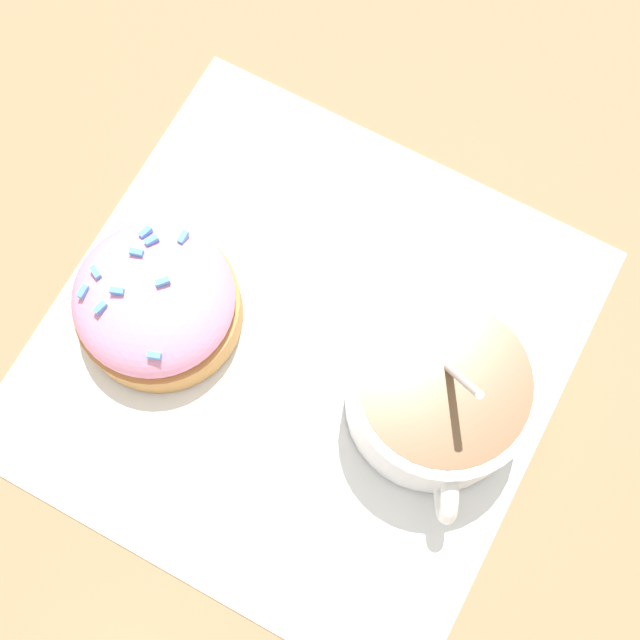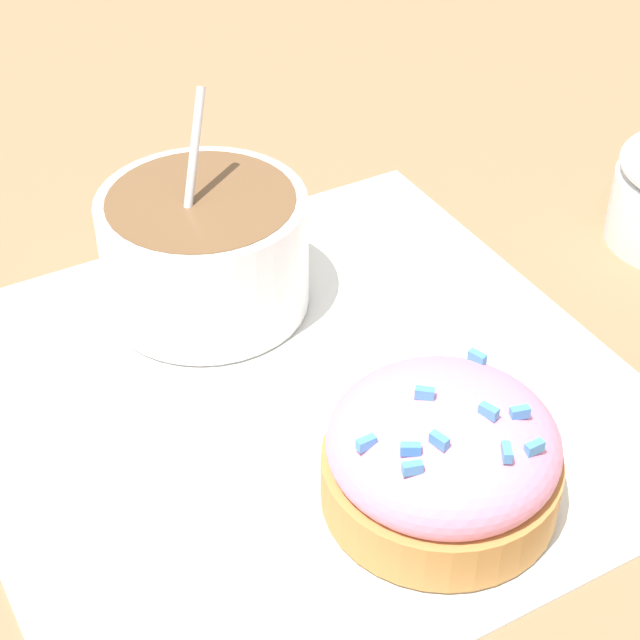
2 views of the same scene
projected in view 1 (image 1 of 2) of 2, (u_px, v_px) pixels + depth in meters
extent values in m
plane|color=#93704C|center=(303.00, 350.00, 0.50)|extent=(3.00, 3.00, 0.00)
cube|color=white|center=(303.00, 349.00, 0.49)|extent=(0.29, 0.29, 0.00)
cylinder|color=white|center=(442.00, 386.00, 0.46)|extent=(0.10, 0.10, 0.06)
cylinder|color=brown|center=(449.00, 375.00, 0.44)|extent=(0.09, 0.09, 0.01)
torus|color=white|center=(446.00, 488.00, 0.44)|extent=(0.02, 0.04, 0.04)
ellipsoid|color=silver|center=(456.00, 444.00, 0.47)|extent=(0.03, 0.03, 0.01)
cylinder|color=silver|center=(448.00, 367.00, 0.43)|extent=(0.03, 0.04, 0.09)
cylinder|color=#C18442|center=(160.00, 309.00, 0.49)|extent=(0.09, 0.09, 0.02)
ellipsoid|color=pink|center=(154.00, 298.00, 0.47)|extent=(0.09, 0.09, 0.04)
cube|color=#4C99EA|center=(117.00, 291.00, 0.45)|extent=(0.01, 0.00, 0.00)
cube|color=#4C99EA|center=(100.00, 308.00, 0.45)|extent=(0.01, 0.01, 0.00)
cube|color=#4C99EA|center=(83.00, 292.00, 0.46)|extent=(0.00, 0.01, 0.00)
cube|color=#4C99EA|center=(163.00, 282.00, 0.45)|extent=(0.01, 0.01, 0.00)
cube|color=#4C99EA|center=(152.00, 240.00, 0.46)|extent=(0.01, 0.01, 0.00)
cube|color=#4C99EA|center=(154.00, 356.00, 0.45)|extent=(0.01, 0.00, 0.00)
cube|color=#4C99EA|center=(137.00, 252.00, 0.46)|extent=(0.01, 0.00, 0.00)
cube|color=#4C99EA|center=(183.00, 237.00, 0.46)|extent=(0.00, 0.01, 0.00)
cube|color=#4C99EA|center=(96.00, 272.00, 0.46)|extent=(0.01, 0.01, 0.00)
cube|color=#4C99EA|center=(146.00, 232.00, 0.46)|extent=(0.01, 0.01, 0.00)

